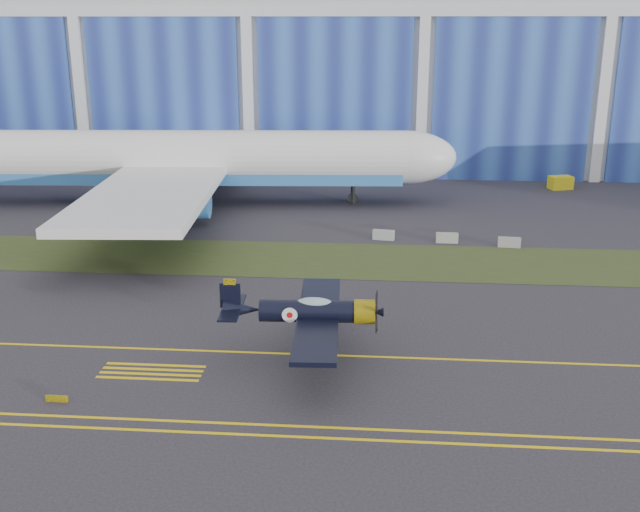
# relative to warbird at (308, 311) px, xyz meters

# --- Properties ---
(ground) EXTENTS (260.00, 260.00, 0.00)m
(ground) POSITION_rel_warbird_xyz_m (9.10, 5.54, -3.07)
(ground) COLOR #312E35
(ground) RESTS_ON ground
(grass_median) EXTENTS (260.00, 10.00, 0.02)m
(grass_median) POSITION_rel_warbird_xyz_m (9.10, 19.54, -3.05)
(grass_median) COLOR #475128
(grass_median) RESTS_ON ground
(hangar) EXTENTS (220.00, 45.70, 30.00)m
(hangar) POSITION_rel_warbird_xyz_m (9.10, 77.32, 11.89)
(hangar) COLOR silver
(hangar) RESTS_ON ground
(taxiway_centreline) EXTENTS (200.00, 0.20, 0.02)m
(taxiway_centreline) POSITION_rel_warbird_xyz_m (9.10, 0.54, -3.06)
(taxiway_centreline) COLOR yellow
(taxiway_centreline) RESTS_ON ground
(edge_line_near) EXTENTS (80.00, 0.20, 0.02)m
(edge_line_near) POSITION_rel_warbird_xyz_m (9.10, -8.96, -3.06)
(edge_line_near) COLOR yellow
(edge_line_near) RESTS_ON ground
(edge_line_far) EXTENTS (80.00, 0.20, 0.02)m
(edge_line_far) POSITION_rel_warbird_xyz_m (9.10, -7.96, -3.06)
(edge_line_far) COLOR yellow
(edge_line_far) RESTS_ON ground
(hold_short_ladder) EXTENTS (6.00, 2.40, 0.02)m
(hold_short_ladder) POSITION_rel_warbird_xyz_m (-8.90, -2.56, -3.06)
(hold_short_ladder) COLOR yellow
(hold_short_ladder) RESTS_ON ground
(guard_board_left) EXTENTS (1.20, 0.15, 0.35)m
(guard_board_left) POSITION_rel_warbird_xyz_m (-12.90, -6.46, -2.89)
(guard_board_left) COLOR yellow
(guard_board_left) RESTS_ON ground
(warbird) EXTENTS (11.37, 13.51, 3.87)m
(warbird) POSITION_rel_warbird_xyz_m (0.00, 0.00, 0.00)
(warbird) COLOR black
(warbird) RESTS_ON ground
(jetliner) EXTENTS (69.63, 60.37, 22.96)m
(jetliner) POSITION_rel_warbird_xyz_m (-17.04, 39.31, 8.41)
(jetliner) COLOR white
(jetliner) RESTS_ON ground
(shipping_container) EXTENTS (5.65, 2.50, 2.40)m
(shipping_container) POSITION_rel_warbird_xyz_m (-0.97, 51.78, -1.87)
(shipping_container) COLOR white
(shipping_container) RESTS_ON ground
(tug) EXTENTS (3.04, 2.38, 1.56)m
(tug) POSITION_rel_warbird_xyz_m (25.91, 49.98, -2.29)
(tug) COLOR yellow
(tug) RESTS_ON ground
(barrier_a) EXTENTS (2.06, 0.88, 0.90)m
(barrier_a) POSITION_rel_warbird_xyz_m (4.55, 26.16, -2.62)
(barrier_a) COLOR #909F95
(barrier_a) RESTS_ON ground
(barrier_b) EXTENTS (2.01, 0.65, 0.90)m
(barrier_b) POSITION_rel_warbird_xyz_m (10.37, 25.66, -2.62)
(barrier_b) COLOR gray
(barrier_b) RESTS_ON ground
(barrier_c) EXTENTS (2.05, 0.78, 0.90)m
(barrier_c) POSITION_rel_warbird_xyz_m (15.83, 24.63, -2.62)
(barrier_c) COLOR gray
(barrier_c) RESTS_ON ground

